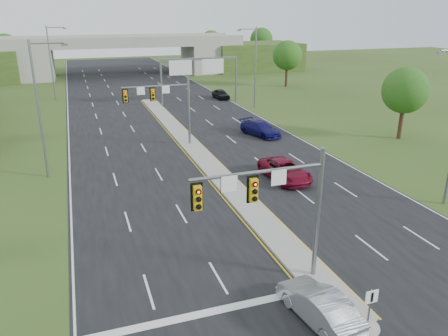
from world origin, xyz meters
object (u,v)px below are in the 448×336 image
at_px(signal_mast_near, 278,200).
at_px(signal_mast_far, 166,101).
at_px(car_silver, 319,305).
at_px(car_far_c, 221,94).
at_px(car_far_b, 260,129).
at_px(car_far_a, 285,170).
at_px(sign_gantry, 198,68).
at_px(overpass, 123,58).
at_px(keep_right_sign, 370,304).

distance_m(signal_mast_near, signal_mast_far, 25.00).
relative_size(car_silver, car_far_c, 1.09).
bearing_deg(signal_mast_far, car_far_b, 5.68).
xyz_separation_m(car_far_a, car_far_c, (6.15, 34.67, -0.06)).
bearing_deg(sign_gantry, car_far_a, -93.30).
distance_m(signal_mast_near, car_far_b, 28.39).
height_order(sign_gantry, car_far_c, sign_gantry).
xyz_separation_m(sign_gantry, car_far_c, (4.32, 2.77, -4.50)).
bearing_deg(car_far_a, car_silver, -114.94).
height_order(signal_mast_near, overpass, overpass).
xyz_separation_m(signal_mast_far, car_silver, (0.76, -27.99, -3.95)).
bearing_deg(overpass, keep_right_sign, -90.00).
bearing_deg(keep_right_sign, signal_mast_near, 116.94).
xyz_separation_m(signal_mast_far, overpass, (2.26, 55.07, -1.17)).
xyz_separation_m(sign_gantry, car_far_a, (-1.84, -31.90, -4.44)).
distance_m(car_silver, car_far_c, 52.27).
xyz_separation_m(keep_right_sign, car_far_c, (11.00, 52.22, -0.78)).
xyz_separation_m(signal_mast_near, signal_mast_far, (0.00, 25.00, 0.00)).
height_order(signal_mast_far, car_far_c, signal_mast_far).
bearing_deg(car_far_c, car_silver, -107.94).
bearing_deg(car_silver, keep_right_sign, 128.12).
xyz_separation_m(signal_mast_near, car_far_b, (10.57, 26.05, -3.94)).
bearing_deg(signal_mast_near, car_far_c, 74.48).
bearing_deg(car_far_b, car_far_c, 64.07).
xyz_separation_m(signal_mast_near, car_far_c, (13.26, 47.76, -3.99)).
height_order(signal_mast_near, car_far_b, signal_mast_near).
xyz_separation_m(signal_mast_far, car_far_b, (10.57, 1.05, -3.94)).
bearing_deg(signal_mast_near, car_far_a, 61.50).
bearing_deg(car_far_c, signal_mast_far, -124.33).
bearing_deg(sign_gantry, signal_mast_near, -101.25).
bearing_deg(car_far_a, car_far_b, 71.64).
bearing_deg(overpass, car_far_a, -85.86).
xyz_separation_m(overpass, car_far_b, (8.31, -54.02, -2.77)).
height_order(signal_mast_near, car_silver, signal_mast_near).
relative_size(signal_mast_far, sign_gantry, 0.60).
distance_m(car_far_a, car_far_c, 35.21).
height_order(overpass, car_far_c, overpass).
relative_size(signal_mast_far, overpass, 0.09).
bearing_deg(overpass, signal_mast_near, -91.62).
distance_m(sign_gantry, car_far_c, 6.82).
relative_size(keep_right_sign, sign_gantry, 0.19).
relative_size(car_far_b, car_far_c, 1.25).
xyz_separation_m(keep_right_sign, car_silver, (-1.50, 1.46, -0.74)).
relative_size(sign_gantry, car_far_b, 2.19).
bearing_deg(signal_mast_near, signal_mast_far, 90.00).
xyz_separation_m(signal_mast_near, overpass, (2.26, 80.07, -1.17)).
relative_size(signal_mast_far, car_far_c, 1.66).
distance_m(signal_mast_near, car_silver, 5.01).
height_order(car_far_b, car_far_c, car_far_b).
distance_m(overpass, car_far_c, 34.25).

